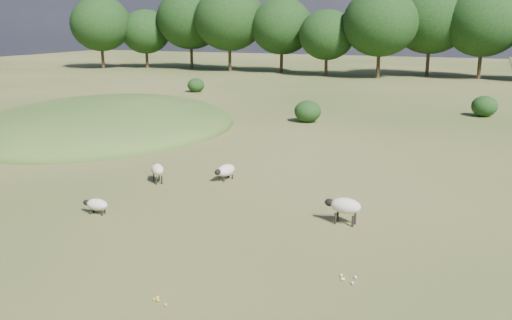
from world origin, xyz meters
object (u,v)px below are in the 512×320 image
(sheep_2, at_px, (225,170))
(sheep_3, at_px, (345,206))
(sheep_0, at_px, (96,204))
(sheep_1, at_px, (157,170))

(sheep_2, xyz_separation_m, sheep_3, (6.22, -3.48, 0.21))
(sheep_0, xyz_separation_m, sheep_1, (-0.22, 4.46, 0.22))
(sheep_2, bearing_deg, sheep_0, -7.29)
(sheep_3, bearing_deg, sheep_0, 19.76)
(sheep_1, xyz_separation_m, sheep_3, (8.81, -2.02, 0.07))
(sheep_0, height_order, sheep_2, sheep_2)
(sheep_1, relative_size, sheep_2, 0.85)
(sheep_0, height_order, sheep_3, sheep_3)
(sheep_1, xyz_separation_m, sheep_2, (2.58, 1.46, -0.14))
(sheep_0, bearing_deg, sheep_1, -90.88)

